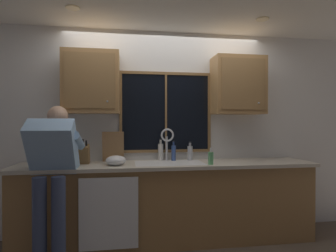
{
  "coord_description": "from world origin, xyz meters",
  "views": [
    {
      "loc": [
        -0.49,
        -3.51,
        1.39
      ],
      "look_at": [
        -0.0,
        -0.3,
        1.35
      ],
      "focal_mm": 29.71,
      "sensor_mm": 36.0,
      "label": 1
    }
  ],
  "objects": [
    {
      "name": "bottle_green_glass",
      "position": [
        -0.06,
        -0.07,
        1.03
      ],
      "size": [
        0.07,
        0.07,
        0.27
      ],
      "color": "silver",
      "rests_on": "countertop"
    },
    {
      "name": "window_frame_top",
      "position": [
        0.01,
        -0.02,
        2.02
      ],
      "size": [
        1.17,
        0.02,
        0.04
      ],
      "primitive_type": "cube",
      "color": "brown"
    },
    {
      "name": "upper_cabinet_right",
      "position": [
        0.91,
        -0.17,
        1.86
      ],
      "size": [
        0.64,
        0.36,
        0.72
      ],
      "color": "#A87A47"
    },
    {
      "name": "ceiling_downlight_left",
      "position": [
        -1.02,
        -0.6,
        2.54
      ],
      "size": [
        0.14,
        0.14,
        0.01
      ],
      "primitive_type": "cylinder",
      "color": "#FFEAB2"
    },
    {
      "name": "window_frame_left",
      "position": [
        -0.55,
        -0.02,
        1.52
      ],
      "size": [
        0.03,
        0.02,
        0.95
      ],
      "primitive_type": "cube",
      "color": "brown"
    },
    {
      "name": "countertop",
      "position": [
        0.0,
        -0.31,
        0.9
      ],
      "size": [
        3.45,
        0.62,
        0.04
      ],
      "primitive_type": "cube",
      "color": "beige",
      "rests_on": "lower_cabinet_run"
    },
    {
      "name": "person_standing",
      "position": [
        -1.21,
        -0.62,
        0.96
      ],
      "size": [
        0.53,
        0.68,
        1.57
      ],
      "color": "#384260",
      "rests_on": "floor"
    },
    {
      "name": "faucet",
      "position": [
        0.02,
        -0.12,
        1.17
      ],
      "size": [
        0.18,
        0.09,
        0.4
      ],
      "color": "silver",
      "rests_on": "countertop"
    },
    {
      "name": "window_glass",
      "position": [
        0.01,
        -0.01,
        1.52
      ],
      "size": [
        1.1,
        0.02,
        0.95
      ],
      "primitive_type": "cube",
      "color": "black"
    },
    {
      "name": "dishwasher_front",
      "position": [
        -0.66,
        -0.61,
        0.46
      ],
      "size": [
        0.6,
        0.02,
        0.74
      ],
      "primitive_type": "cube",
      "color": "white"
    },
    {
      "name": "soap_dispenser",
      "position": [
        0.46,
        -0.49,
        0.99
      ],
      "size": [
        0.06,
        0.07,
        0.2
      ],
      "color": "#59A566",
      "rests_on": "countertop"
    },
    {
      "name": "bottle_amber_small",
      "position": [
        0.3,
        -0.11,
        1.02
      ],
      "size": [
        0.06,
        0.06,
        0.23
      ],
      "color": "#B7B7BC",
      "rests_on": "countertop"
    },
    {
      "name": "ceiling_downlight_right",
      "position": [
        1.02,
        -0.6,
        2.54
      ],
      "size": [
        0.14,
        0.14,
        0.01
      ],
      "primitive_type": "cylinder",
      "color": "#FFEAB2"
    },
    {
      "name": "upper_cabinet_left",
      "position": [
        -0.88,
        -0.17,
        1.86
      ],
      "size": [
        0.64,
        0.36,
        0.72
      ],
      "color": "#A87A47"
    },
    {
      "name": "lower_cabinet_run",
      "position": [
        0.0,
        -0.29,
        0.44
      ],
      "size": [
        3.39,
        0.58,
        0.88
      ],
      "primitive_type": "cube",
      "color": "olive",
      "rests_on": "floor"
    },
    {
      "name": "window_frame_bottom",
      "position": [
        0.01,
        -0.02,
        1.03
      ],
      "size": [
        1.17,
        0.02,
        0.04
      ],
      "primitive_type": "cube",
      "color": "brown"
    },
    {
      "name": "window_mullion_center",
      "position": [
        0.01,
        -0.02,
        1.52
      ],
      "size": [
        0.02,
        0.02,
        0.95
      ],
      "primitive_type": "cube",
      "color": "brown"
    },
    {
      "name": "cutting_board",
      "position": [
        -0.64,
        -0.09,
        1.1
      ],
      "size": [
        0.26,
        0.1,
        0.37
      ],
      "primitive_type": "cube",
      "rotation": [
        0.21,
        0.0,
        0.0
      ],
      "color": "#997047",
      "rests_on": "countertop"
    },
    {
      "name": "sink",
      "position": [
        0.01,
        -0.3,
        0.82
      ],
      "size": [
        0.8,
        0.46,
        0.21
      ],
      "color": "silver",
      "rests_on": "lower_cabinet_run"
    },
    {
      "name": "knife_block",
      "position": [
        -0.97,
        -0.23,
        1.03
      ],
      "size": [
        0.12,
        0.18,
        0.32
      ],
      "color": "olive",
      "rests_on": "countertop"
    },
    {
      "name": "mixing_bowl",
      "position": [
        -0.6,
        -0.38,
        0.97
      ],
      "size": [
        0.23,
        0.23,
        0.11
      ],
      "primitive_type": "ellipsoid",
      "color": "silver",
      "rests_on": "countertop"
    },
    {
      "name": "window_frame_right",
      "position": [
        0.58,
        -0.02,
        1.52
      ],
      "size": [
        0.03,
        0.02,
        0.95
      ],
      "primitive_type": "cube",
      "color": "brown"
    },
    {
      "name": "back_wall",
      "position": [
        0.0,
        0.06,
        1.27
      ],
      "size": [
        5.79,
        0.12,
        2.55
      ],
      "primitive_type": "cube",
      "color": "silver",
      "rests_on": "floor"
    },
    {
      "name": "bottle_tall_clear",
      "position": [
        0.09,
        -0.12,
        1.02
      ],
      "size": [
        0.05,
        0.05,
        0.25
      ],
      "color": "#334C8C",
      "rests_on": "countertop"
    }
  ]
}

